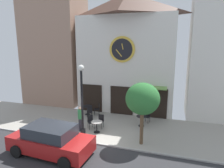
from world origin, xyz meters
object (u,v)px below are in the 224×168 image
cafe_chair_left_end (101,120)px  cafe_chair_mid_row (91,121)px  cafe_chair_facing_wall (90,112)px  cafe_table_center (141,119)px  cafe_chair_outer (147,115)px  parked_car_red (51,140)px  cafe_table_center_left (87,108)px  cafe_chair_by_entrance (98,108)px  cafe_table_leftmost (97,125)px  street_tree (143,99)px  street_lamp (82,100)px  pedestrian_green (80,118)px

cafe_chair_left_end → cafe_chair_mid_row: bearing=-152.7°
cafe_chair_mid_row → cafe_chair_facing_wall: same height
cafe_table_center → cafe_chair_facing_wall: bearing=175.5°
cafe_chair_outer → parked_car_red: (-4.21, -5.69, 0.23)m
cafe_table_center_left → cafe_chair_by_entrance: bearing=16.3°
cafe_table_leftmost → cafe_chair_left_end: 0.82m
parked_car_red → cafe_table_center_left: bearing=96.0°
street_tree → cafe_chair_facing_wall: street_tree is taller
cafe_table_center_left → cafe_table_center: (4.54, -1.02, -0.01)m
parked_car_red → street_lamp: bearing=76.6°
street_lamp → cafe_chair_facing_wall: size_ratio=4.90×
cafe_chair_outer → cafe_chair_mid_row: size_ratio=1.00×
cafe_chair_by_entrance → parked_car_red: bearing=-91.7°
cafe_table_leftmost → cafe_chair_facing_wall: cafe_chair_facing_wall is taller
cafe_table_center_left → street_tree: bearing=-35.3°
street_lamp → pedestrian_green: (-0.38, 0.45, -1.38)m
cafe_chair_by_entrance → cafe_chair_facing_wall: size_ratio=1.00×
street_tree → cafe_chair_left_end: (-3.00, 1.43, -2.11)m
cafe_table_leftmost → cafe_chair_mid_row: (-0.64, 0.50, 0.00)m
cafe_table_center → pedestrian_green: bearing=-152.4°
cafe_table_leftmost → cafe_table_center: bearing=35.6°
cafe_table_leftmost → cafe_chair_outer: bearing=42.6°
cafe_table_center → parked_car_red: parked_car_red is taller
cafe_table_leftmost → pedestrian_green: pedestrian_green is taller
street_tree → pedestrian_green: 4.48m
street_tree → cafe_chair_outer: 3.90m
street_tree → parked_car_red: bearing=-150.7°
cafe_chair_mid_row → pedestrian_green: pedestrian_green is taller
cafe_table_center → parked_car_red: (-3.91, -4.88, 0.24)m
cafe_table_leftmost → cafe_chair_outer: size_ratio=0.82×
cafe_table_center → pedestrian_green: size_ratio=0.44×
cafe_table_center_left → pedestrian_green: size_ratio=0.45×
cafe_table_leftmost → cafe_chair_facing_wall: 2.61m
cafe_table_center_left → cafe_table_leftmost: (1.95, -2.87, -0.01)m
cafe_chair_facing_wall → cafe_table_center: bearing=-4.5°
cafe_chair_facing_wall → cafe_chair_by_entrance: bearing=71.8°
cafe_table_center_left → pedestrian_green: (0.84, -2.95, 0.33)m
street_lamp → cafe_chair_left_end: street_lamp is taller
cafe_table_center_left → cafe_table_leftmost: bearing=-55.9°
cafe_table_leftmost → cafe_chair_outer: (2.89, 2.66, 0.00)m
cafe_chair_mid_row → parked_car_red: bearing=-101.0°
cafe_table_center → parked_car_red: bearing=-128.7°
street_lamp → cafe_table_leftmost: bearing=36.1°
cafe_table_leftmost → cafe_chair_outer: cafe_chair_outer is taller
cafe_chair_left_end → pedestrian_green: (-1.07, -0.89, 0.33)m
cafe_table_center → cafe_chair_left_end: cafe_chair_left_end is taller
cafe_table_leftmost → cafe_table_center_left: bearing=124.1°
parked_car_red → cafe_chair_mid_row: bearing=79.0°
street_lamp → cafe_chair_facing_wall: bearing=105.0°
street_tree → cafe_chair_facing_wall: 5.64m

